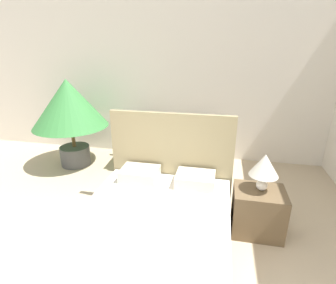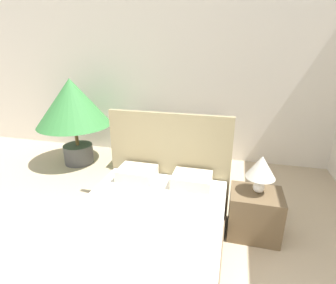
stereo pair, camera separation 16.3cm
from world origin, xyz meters
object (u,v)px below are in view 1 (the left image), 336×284
at_px(bed, 153,232).
at_px(table_lamp, 264,166).
at_px(nightstand, 258,211).
at_px(potted_palm, 69,107).
at_px(armchair_near_window_left, 138,150).
at_px(side_table, 165,155).
at_px(armchair_near_window_right, 194,155).

distance_m(bed, table_lamp, 1.36).
bearing_deg(nightstand, potted_palm, 157.58).
bearing_deg(bed, armchair_near_window_left, 111.80).
distance_m(bed, nightstand, 1.23).
bearing_deg(nightstand, table_lamp, 68.91).
bearing_deg(armchair_near_window_left, side_table, -10.47).
xyz_separation_m(potted_palm, table_lamp, (3.03, -1.22, -0.24)).
height_order(armchair_near_window_right, side_table, armchair_near_window_right).
bearing_deg(armchair_near_window_right, table_lamp, -55.80).
relative_size(armchair_near_window_left, nightstand, 1.52).
bearing_deg(side_table, armchair_near_window_left, 173.46).
bearing_deg(nightstand, armchair_near_window_left, 142.38).
distance_m(potted_palm, side_table, 1.83).
bearing_deg(side_table, potted_palm, -174.47).
bearing_deg(armchair_near_window_right, nightstand, -56.43).
xyz_separation_m(bed, potted_palm, (-1.96, 1.86, 0.78)).
distance_m(bed, potted_palm, 2.81).
xyz_separation_m(nightstand, side_table, (-1.39, 1.40, -0.02)).
distance_m(potted_palm, nightstand, 3.36).
height_order(nightstand, side_table, nightstand).
distance_m(armchair_near_window_right, nightstand, 1.71).
relative_size(armchair_near_window_right, nightstand, 1.52).
distance_m(armchair_near_window_left, side_table, 0.51).
xyz_separation_m(armchair_near_window_right, side_table, (-0.50, -0.06, -0.03)).
height_order(armchair_near_window_right, table_lamp, table_lamp).
bearing_deg(armchair_near_window_left, nightstand, -41.56).
xyz_separation_m(armchair_near_window_right, table_lamp, (0.90, -1.44, 0.54)).
bearing_deg(armchair_near_window_left, table_lamp, -41.01).
bearing_deg(side_table, armchair_near_window_right, 6.55).
relative_size(potted_palm, table_lamp, 3.58).
distance_m(armchair_near_window_left, potted_palm, 1.39).
height_order(armchair_near_window_right, nightstand, armchair_near_window_right).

